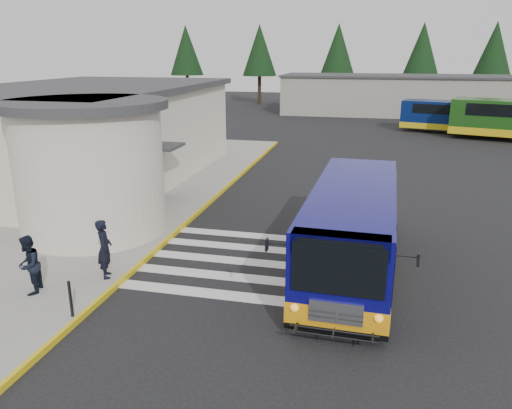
% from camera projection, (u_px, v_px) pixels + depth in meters
% --- Properties ---
extents(ground, '(140.00, 140.00, 0.00)m').
position_uv_depth(ground, '(277.00, 255.00, 16.80)').
color(ground, black).
rests_on(ground, ground).
extents(sidewalk, '(10.00, 34.00, 0.15)m').
position_uv_depth(sidewalk, '(98.00, 202.00, 22.47)').
color(sidewalk, gray).
rests_on(sidewalk, ground).
extents(curb_strip, '(0.12, 34.00, 0.16)m').
position_uv_depth(curb_strip, '(202.00, 209.00, 21.39)').
color(curb_strip, gold).
rests_on(curb_strip, ground).
extents(station_building, '(12.70, 18.70, 4.80)m').
position_uv_depth(station_building, '(90.00, 135.00, 24.85)').
color(station_building, beige).
rests_on(station_building, ground).
extents(crosswalk, '(8.00, 5.35, 0.01)m').
position_uv_depth(crosswalk, '(257.00, 263.00, 16.17)').
color(crosswalk, silver).
rests_on(crosswalk, ground).
extents(depot_building, '(26.40, 8.40, 4.20)m').
position_uv_depth(depot_building, '(405.00, 95.00, 53.97)').
color(depot_building, gray).
rests_on(depot_building, ground).
extents(tree_line, '(58.40, 4.40, 10.00)m').
position_uv_depth(tree_line, '(407.00, 50.00, 59.99)').
color(tree_line, black).
rests_on(tree_line, ground).
extents(transit_bus, '(3.42, 9.46, 2.65)m').
position_uv_depth(transit_bus, '(352.00, 232.00, 15.29)').
color(transit_bus, '#0A0864').
rests_on(transit_bus, ground).
extents(pedestrian_a, '(0.68, 0.77, 1.78)m').
position_uv_depth(pedestrian_a, '(105.00, 249.00, 14.58)').
color(pedestrian_a, black).
rests_on(pedestrian_a, sidewalk).
extents(pedestrian_b, '(0.84, 0.96, 1.66)m').
position_uv_depth(pedestrian_b, '(29.00, 265.00, 13.60)').
color(pedestrian_b, black).
rests_on(pedestrian_b, sidewalk).
extents(bollard, '(0.08, 0.08, 0.97)m').
position_uv_depth(bollard, '(71.00, 299.00, 12.46)').
color(bollard, black).
rests_on(bollard, sidewalk).
extents(far_bus_a, '(9.09, 4.51, 2.26)m').
position_uv_depth(far_bus_a, '(456.00, 116.00, 41.62)').
color(far_bus_a, '#06174D').
rests_on(far_bus_a, ground).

